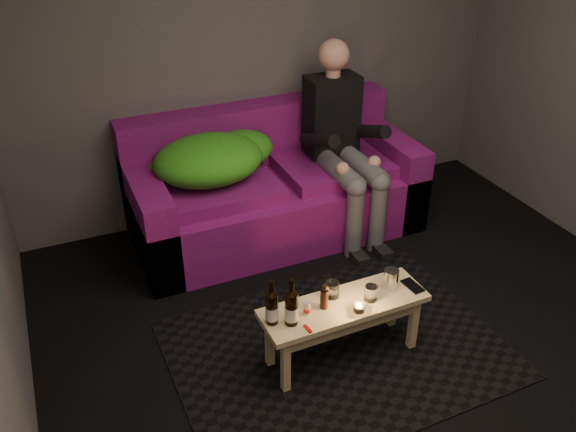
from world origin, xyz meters
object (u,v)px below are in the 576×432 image
beer_bottle_a (272,307)px  coffee_table (344,313)px  beer_bottle_b (292,307)px  steel_cup (391,279)px  sofa (273,190)px  person (342,139)px

beer_bottle_a → coffee_table: bearing=-1.6°
coffee_table → beer_bottle_b: beer_bottle_b is taller
coffee_table → steel_cup: bearing=4.1°
coffee_table → sofa: bearing=83.0°
sofa → coffee_table: 1.51m
coffee_table → steel_cup: 0.34m
beer_bottle_b → steel_cup: (0.66, 0.06, -0.05)m
coffee_table → beer_bottle_a: (-0.44, 0.01, 0.17)m
beer_bottle_b → beer_bottle_a: bearing=152.8°
beer_bottle_a → beer_bottle_b: bearing=-27.2°
coffee_table → beer_bottle_a: beer_bottle_a is taller
person → steel_cup: (-0.36, -1.30, -0.29)m
beer_bottle_a → beer_bottle_b: beer_bottle_b is taller
sofa → beer_bottle_b: size_ratio=7.41×
coffee_table → beer_bottle_b: bearing=-174.1°
sofa → person: bearing=-19.9°
coffee_table → beer_bottle_b: size_ratio=3.34×
beer_bottle_a → beer_bottle_b: 0.10m
sofa → coffee_table: bearing=-97.0°
sofa → steel_cup: (0.13, -1.48, 0.12)m
beer_bottle_a → steel_cup: bearing=0.8°
beer_bottle_a → sofa: bearing=67.4°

